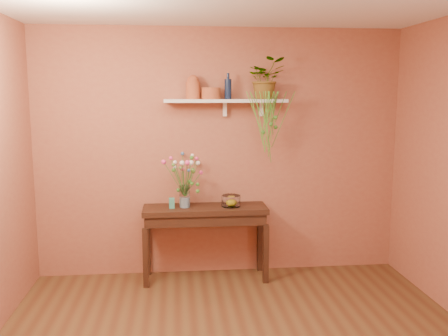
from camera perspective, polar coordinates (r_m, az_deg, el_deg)
The scene contains 13 objects.
room at distance 3.40m, azimuth 2.61°, elevation -2.31°, with size 4.04×4.04×2.70m.
sideboard at distance 5.25m, azimuth -2.22°, elevation -5.79°, with size 1.32×0.42×0.80m.
wall_shelf at distance 5.20m, azimuth 0.31°, elevation 7.82°, with size 1.30×0.24×0.19m.
terracotta_jug at distance 5.20m, azimuth -3.64°, elevation 9.37°, with size 0.16×0.16×0.25m.
terracotta_pot at distance 5.16m, azimuth -1.53°, elevation 8.72°, with size 0.20×0.20×0.12m, color #9D482B.
blue_bottle at distance 5.19m, azimuth 0.47°, elevation 9.28°, with size 0.09×0.09×0.27m.
spider_plant at distance 5.24m, azimuth 4.90°, elevation 10.41°, with size 0.39×0.34×0.43m, color #3A7926.
plant_fronds at distance 5.11m, azimuth 5.32°, elevation 5.56°, with size 0.50×0.29×0.75m.
glass_vase at distance 5.19m, azimuth -4.62°, elevation -3.53°, with size 0.11×0.11×0.23m.
bouquet at distance 5.13m, azimuth -4.45°, elevation -0.28°, with size 0.44×0.49×0.45m.
glass_bowl at distance 5.22m, azimuth 0.81°, elevation -3.92°, with size 0.20×0.20×0.12m.
lemon at distance 5.23m, azimuth 0.86°, elevation -4.02°, with size 0.08×0.08×0.08m, color yellow.
carton at distance 5.16m, azimuth -6.14°, elevation -4.10°, with size 0.06×0.04×0.11m, color #2A6C86.
Camera 1 is at (-0.49, -3.30, 2.00)m, focal length 39.06 mm.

